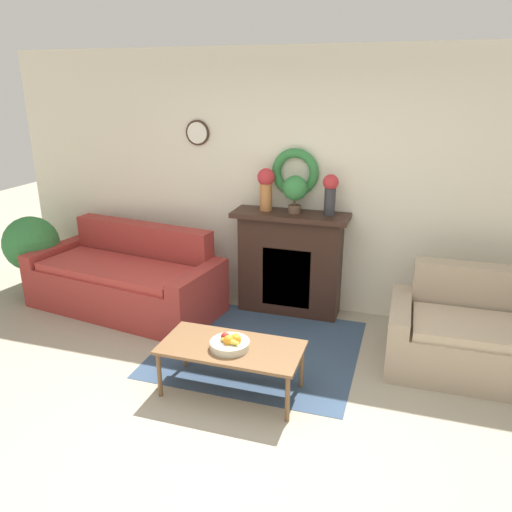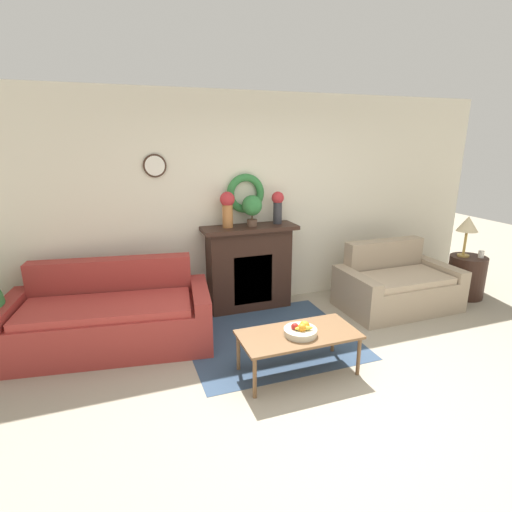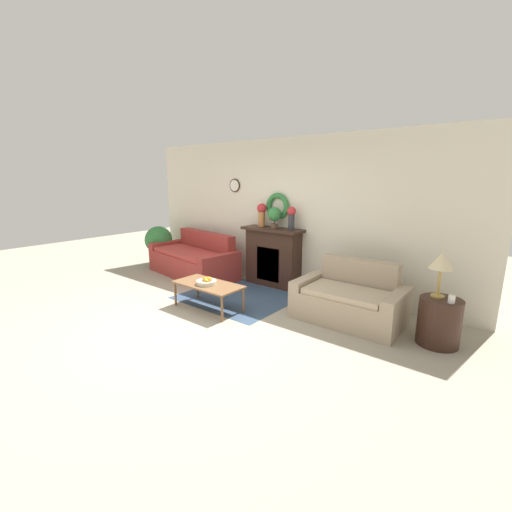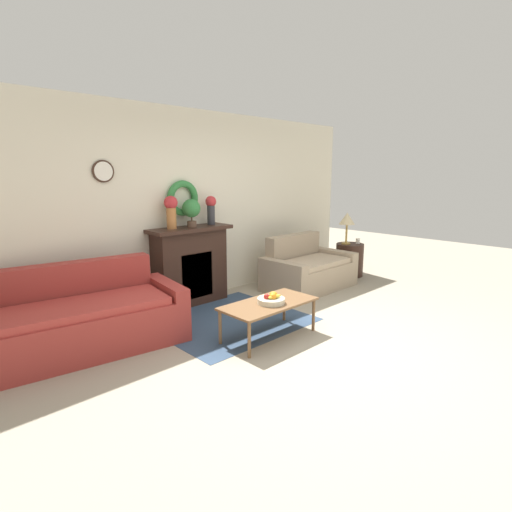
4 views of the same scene
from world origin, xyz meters
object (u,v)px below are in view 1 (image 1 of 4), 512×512
Objects in this scene: couch_left at (127,280)px; vase_on_mantel_right at (330,192)px; loveseat_right at (478,338)px; fireplace at (290,262)px; potted_plant_on_mantel at (295,190)px; vase_on_mantel_left at (266,186)px; coffee_table at (231,350)px; potted_plant_floor_by_couch at (32,245)px; fruit_bowl at (230,343)px.

couch_left is 2.38m from vase_on_mantel_right.
couch_left is at bearing 176.44° from loveseat_right.
loveseat_right is 3.63× the size of vase_on_mantel_right.
potted_plant_on_mantel reaches higher than fireplace.
vase_on_mantel_left is at bearing 178.84° from fireplace.
coffee_table is 1.94m from vase_on_mantel_right.
vase_on_mantel_left is 0.31m from potted_plant_on_mantel.
potted_plant_floor_by_couch is at bearing -174.09° from couch_left.
potted_plant_floor_by_couch reaches higher than loveseat_right.
vase_on_mantel_left is 2.84m from potted_plant_floor_by_couch.
couch_left is 2.40× the size of potted_plant_floor_by_couch.
vase_on_mantel_right is at bearing -0.00° from vase_on_mantel_left.
couch_left is at bearing -2.45° from potted_plant_floor_by_couch.
fireplace is at bearing -179.19° from vase_on_mantel_right.
loveseat_right is 2.12m from coffee_table.
fruit_bowl is at bearing -92.14° from fireplace.
potted_plant_floor_by_couch is at bearing -172.40° from fireplace.
fruit_bowl is at bearing -105.25° from vase_on_mantel_right.
vase_on_mantel_left reaches higher than fireplace.
couch_left is at bearing -165.99° from potted_plant_on_mantel.
coffee_table is 1.90m from vase_on_mantel_left.
fireplace is 1.07× the size of coffee_table.
vase_on_mantel_left reaches higher than fruit_bowl.
fireplace reaches higher than coffee_table.
vase_on_mantel_left reaches higher than vase_on_mantel_right.
coffee_table is 2.92× the size of potted_plant_on_mantel.
fireplace reaches higher than potted_plant_floor_by_couch.
fireplace is at bearing 158.43° from potted_plant_on_mantel.
potted_plant_on_mantel reaches higher than couch_left.
fruit_bowl is (1.65, -1.19, 0.14)m from couch_left.
potted_plant_on_mantel reaches higher than loveseat_right.
vase_on_mantel_left is 1.07× the size of vase_on_mantel_right.
vase_on_mantel_right is (0.45, 1.65, 0.88)m from fruit_bowl.
potted_plant_floor_by_couch is at bearing -173.18° from vase_on_mantel_right.
coffee_table is at bearing -93.77° from potted_plant_on_mantel.
vase_on_mantel_left is (-2.09, 0.65, 1.06)m from loveseat_right.
vase_on_mantel_right is 3.47m from potted_plant_floor_by_couch.
fruit_bowl is 0.34× the size of potted_plant_floor_by_couch.
potted_plant_floor_by_couch is (-2.91, 1.25, 0.12)m from fruit_bowl.
fruit_bowl is 1.86m from potted_plant_on_mantel.
fireplace is 1.62m from coffee_table.
loveseat_right is 3.41× the size of vase_on_mantel_left.
fireplace is 2.74× the size of vase_on_mantel_left.
vase_on_mantel_left is at bearing 97.18° from coffee_table.
potted_plant_on_mantel reaches higher than potted_plant_floor_by_couch.
coffee_table is at bearing -153.28° from loveseat_right.
coffee_table is at bearing -26.83° from couch_left.
potted_plant_floor_by_couch is (-3.36, -0.40, -0.76)m from vase_on_mantel_right.
fireplace is 3.88× the size of fruit_bowl.
vase_on_mantel_left is at bearing 176.29° from potted_plant_on_mantel.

